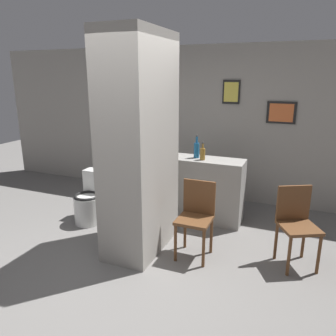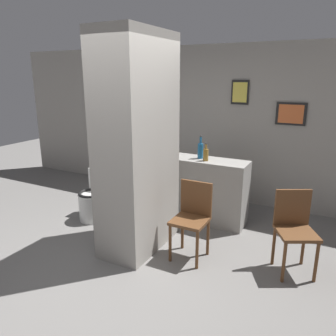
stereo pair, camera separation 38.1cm
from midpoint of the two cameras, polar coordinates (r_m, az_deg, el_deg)
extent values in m
plane|color=slate|center=(4.00, -11.89, -16.36)|extent=(14.00, 14.00, 0.00)
cube|color=gray|center=(5.80, 2.06, 7.80)|extent=(8.00, 0.06, 2.60)
cube|color=black|center=(6.45, -11.80, 11.87)|extent=(0.36, 0.02, 0.48)
cube|color=teal|center=(6.44, -11.87, 11.86)|extent=(0.30, 0.01, 0.39)
cube|color=black|center=(5.40, 17.22, 9.18)|extent=(0.44, 0.02, 0.34)
cube|color=#D86633|center=(5.38, 17.21, 9.17)|extent=(0.36, 0.01, 0.28)
cube|color=black|center=(5.50, 8.98, 12.94)|extent=(0.28, 0.02, 0.38)
cube|color=#E0CC4C|center=(5.49, 8.94, 12.94)|extent=(0.23, 0.01, 0.31)
cube|color=gray|center=(3.91, -7.77, 3.73)|extent=(0.58, 1.09, 2.60)
cylinder|color=black|center=(3.85, -13.47, 7.03)|extent=(0.03, 0.40, 0.40)
cylinder|color=red|center=(3.86, -13.65, 7.04)|extent=(0.01, 0.07, 0.07)
cube|color=gray|center=(4.89, 3.79, -3.76)|extent=(1.20, 0.44, 0.94)
cylinder|color=silver|center=(5.04, -15.91, -7.03)|extent=(0.40, 0.40, 0.41)
torus|color=black|center=(4.96, -16.10, -4.72)|extent=(0.38, 0.38, 0.04)
cube|color=silver|center=(5.10, -14.45, -2.17)|extent=(0.36, 0.20, 0.34)
cylinder|color=brown|center=(3.90, -1.56, -12.99)|extent=(0.04, 0.04, 0.46)
cylinder|color=brown|center=(3.79, 3.27, -13.90)|extent=(0.04, 0.04, 0.46)
cylinder|color=brown|center=(4.18, 0.34, -10.91)|extent=(0.04, 0.04, 0.46)
cylinder|color=brown|center=(4.08, 4.86, -11.68)|extent=(0.04, 0.04, 0.46)
cube|color=brown|center=(3.87, 1.76, -9.10)|extent=(0.39, 0.39, 0.04)
cube|color=brown|center=(3.94, 2.71, -5.09)|extent=(0.39, 0.03, 0.41)
cylinder|color=brown|center=(3.81, 17.59, -14.53)|extent=(0.04, 0.04, 0.46)
cylinder|color=brown|center=(3.95, 22.26, -13.87)|extent=(0.04, 0.04, 0.46)
cylinder|color=brown|center=(4.08, 15.73, -12.22)|extent=(0.04, 0.04, 0.46)
cylinder|color=brown|center=(4.21, 20.12, -11.71)|extent=(0.04, 0.04, 0.46)
cube|color=brown|center=(3.90, 19.26, -9.84)|extent=(0.53, 0.53, 0.04)
cube|color=brown|center=(3.96, 18.47, -5.80)|extent=(0.36, 0.21, 0.41)
torus|color=black|center=(5.42, -12.42, -3.31)|extent=(0.74, 0.04, 0.74)
torus|color=black|center=(4.92, -2.20, -4.92)|extent=(0.74, 0.04, 0.74)
cylinder|color=#194C8C|center=(5.09, -7.64, -2.07)|extent=(0.97, 0.04, 0.04)
cylinder|color=#194C8C|center=(5.22, -10.15, -1.71)|extent=(0.03, 0.03, 0.38)
cylinder|color=#194C8C|center=(4.88, -2.78, -2.73)|extent=(0.03, 0.03, 0.35)
cube|color=black|center=(5.16, -10.27, 0.52)|extent=(0.16, 0.06, 0.04)
cylinder|color=#262626|center=(4.82, -2.81, -0.78)|extent=(0.03, 0.42, 0.03)
cylinder|color=#19598C|center=(4.79, 2.73, 3.06)|extent=(0.08, 0.08, 0.22)
cylinder|color=#19598C|center=(4.75, 2.76, 4.91)|extent=(0.03, 0.03, 0.09)
sphere|color=#333333|center=(4.74, 2.77, 5.59)|extent=(0.03, 0.03, 0.03)
cylinder|color=olive|center=(4.67, 3.72, 2.39)|extent=(0.08, 0.08, 0.17)
cylinder|color=olive|center=(4.64, 3.75, 3.82)|extent=(0.03, 0.03, 0.07)
sphere|color=#333333|center=(4.64, 3.76, 4.36)|extent=(0.03, 0.03, 0.03)
camera|label=1|loc=(0.19, -92.57, -0.73)|focal=35.00mm
camera|label=2|loc=(0.19, 87.43, 0.73)|focal=35.00mm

